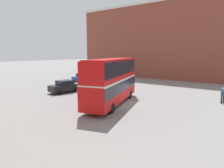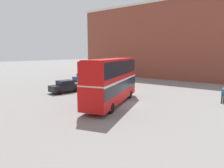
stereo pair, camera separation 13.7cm
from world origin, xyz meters
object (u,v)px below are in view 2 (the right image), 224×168
(pedestrian_foreground, at_px, (223,94))
(parked_car_kerb_far, at_px, (83,77))
(double_decker_bus, at_px, (112,79))
(parked_car_kerb_near, at_px, (65,86))

(pedestrian_foreground, distance_m, parked_car_kerb_far, 25.52)
(double_decker_bus, bearing_deg, parked_car_kerb_far, 37.67)
(double_decker_bus, height_order, parked_car_kerb_far, double_decker_bus)
(double_decker_bus, relative_size, parked_car_kerb_far, 2.21)
(pedestrian_foreground, xyz_separation_m, parked_car_kerb_near, (-6.16, 18.73, -0.23))
(pedestrian_foreground, bearing_deg, double_decker_bus, -101.62)
(parked_car_kerb_near, bearing_deg, parked_car_kerb_far, -138.03)
(parked_car_kerb_near, bearing_deg, double_decker_bus, 92.12)
(pedestrian_foreground, relative_size, parked_car_kerb_far, 0.36)
(double_decker_bus, bearing_deg, pedestrian_foreground, -68.78)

